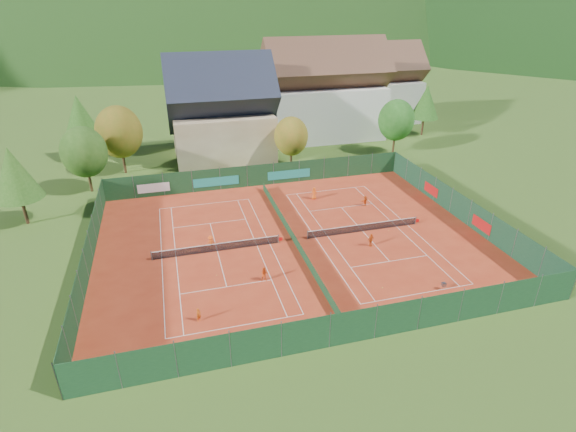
% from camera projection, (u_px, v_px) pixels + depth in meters
% --- Properties ---
extents(ground, '(600.00, 600.00, 0.00)m').
position_uv_depth(ground, '(293.00, 241.00, 47.47)').
color(ground, '#33551A').
rests_on(ground, ground).
extents(clay_pad, '(40.00, 32.00, 0.01)m').
position_uv_depth(clay_pad, '(293.00, 241.00, 47.46)').
color(clay_pad, '#AE3219').
rests_on(clay_pad, ground).
extents(court_markings_left, '(11.03, 23.83, 0.00)m').
position_uv_depth(court_markings_left, '(217.00, 251.00, 45.55)').
color(court_markings_left, white).
rests_on(court_markings_left, ground).
extents(court_markings_right, '(11.03, 23.83, 0.00)m').
position_uv_depth(court_markings_right, '(363.00, 231.00, 49.36)').
color(court_markings_right, white).
rests_on(court_markings_right, ground).
extents(tennis_net_left, '(13.30, 0.10, 1.02)m').
position_uv_depth(tennis_net_left, '(219.00, 247.00, 45.36)').
color(tennis_net_left, '#59595B').
rests_on(tennis_net_left, ground).
extents(tennis_net_right, '(13.30, 0.10, 1.02)m').
position_uv_depth(tennis_net_right, '(364.00, 227.00, 49.18)').
color(tennis_net_right, '#59595B').
rests_on(tennis_net_right, ground).
extents(court_divider, '(0.03, 28.80, 1.00)m').
position_uv_depth(court_divider, '(293.00, 237.00, 47.24)').
color(court_divider, '#13361D').
rests_on(court_divider, ground).
extents(fence_north, '(40.00, 0.10, 3.00)m').
position_uv_depth(fence_north, '(257.00, 176.00, 60.51)').
color(fence_north, '#14371C').
rests_on(fence_north, ground).
extents(fence_south, '(40.00, 0.04, 3.00)m').
position_uv_depth(fence_south, '(353.00, 327.00, 32.98)').
color(fence_south, '#153B1F').
rests_on(fence_south, ground).
extents(fence_west, '(0.04, 32.00, 3.00)m').
position_uv_depth(fence_west, '(88.00, 255.00, 42.02)').
color(fence_west, '#14371B').
rests_on(fence_west, ground).
extents(fence_east, '(0.09, 32.00, 3.00)m').
position_uv_depth(fence_east, '(460.00, 207.00, 51.62)').
color(fence_east, '#143722').
rests_on(fence_east, ground).
extents(chalet, '(16.20, 12.00, 16.00)m').
position_uv_depth(chalet, '(222.00, 115.00, 69.71)').
color(chalet, beige).
rests_on(chalet, ground).
extents(hotel_block_a, '(21.60, 11.00, 17.25)m').
position_uv_depth(hotel_block_a, '(324.00, 96.00, 79.09)').
color(hotel_block_a, silver).
rests_on(hotel_block_a, ground).
extents(hotel_block_b, '(17.28, 10.00, 15.50)m').
position_uv_depth(hotel_block_b, '(377.00, 88.00, 89.68)').
color(hotel_block_b, silver).
rests_on(hotel_block_b, ground).
extents(tree_west_front, '(5.72, 5.72, 8.69)m').
position_uv_depth(tree_west_front, '(84.00, 152.00, 57.09)').
color(tree_west_front, '#453018').
rests_on(tree_west_front, ground).
extents(tree_west_mid, '(6.44, 6.44, 9.78)m').
position_uv_depth(tree_west_mid, '(119.00, 132.00, 62.92)').
color(tree_west_mid, '#4D321B').
rests_on(tree_west_mid, ground).
extents(tree_west_back, '(5.60, 5.60, 10.00)m').
position_uv_depth(tree_west_back, '(80.00, 117.00, 68.10)').
color(tree_west_back, '#462F19').
rests_on(tree_west_back, ground).
extents(tree_center, '(5.01, 5.01, 7.60)m').
position_uv_depth(tree_center, '(291.00, 136.00, 65.80)').
color(tree_center, '#432F18').
rests_on(tree_center, ground).
extents(tree_east_front, '(5.72, 5.72, 8.69)m').
position_uv_depth(tree_east_front, '(396.00, 120.00, 71.52)').
color(tree_east_front, '#48311A').
rests_on(tree_east_front, ground).
extents(tree_east_mid, '(5.04, 5.04, 9.00)m').
position_uv_depth(tree_east_mid, '(426.00, 102.00, 80.52)').
color(tree_east_mid, '#4C2D1B').
rests_on(tree_east_mid, ground).
extents(tree_west_side, '(5.04, 5.04, 9.00)m').
position_uv_depth(tree_west_side, '(14.00, 173.00, 48.45)').
color(tree_west_side, '#4D301B').
rests_on(tree_west_side, ground).
extents(tree_east_back, '(7.15, 7.15, 10.86)m').
position_uv_depth(tree_east_back, '(367.00, 92.00, 85.21)').
color(tree_east_back, '#483119').
rests_on(tree_east_back, ground).
extents(mountain_backdrop, '(820.00, 530.00, 242.00)m').
position_uv_depth(mountain_backdrop, '(232.00, 109.00, 273.51)').
color(mountain_backdrop, black).
rests_on(mountain_backdrop, ground).
extents(ball_hopper, '(0.34, 0.34, 0.80)m').
position_uv_depth(ball_hopper, '(444.00, 284.00, 39.41)').
color(ball_hopper, slate).
rests_on(ball_hopper, ground).
extents(loose_ball_0, '(0.07, 0.07, 0.07)m').
position_uv_depth(loose_ball_0, '(217.00, 275.00, 41.63)').
color(loose_ball_0, '#CCD833').
rests_on(loose_ball_0, ground).
extents(loose_ball_1, '(0.07, 0.07, 0.07)m').
position_uv_depth(loose_ball_1, '(382.00, 288.00, 39.86)').
color(loose_ball_1, '#CCD833').
rests_on(loose_ball_1, ground).
extents(loose_ball_2, '(0.07, 0.07, 0.07)m').
position_uv_depth(loose_ball_2, '(296.00, 212.00, 53.68)').
color(loose_ball_2, '#CCD833').
rests_on(loose_ball_2, ground).
extents(loose_ball_3, '(0.07, 0.07, 0.07)m').
position_uv_depth(loose_ball_3, '(256.00, 215.00, 52.86)').
color(loose_ball_3, '#CCD833').
rests_on(loose_ball_3, ground).
extents(loose_ball_4, '(0.07, 0.07, 0.07)m').
position_uv_depth(loose_ball_4, '(389.00, 231.00, 49.47)').
color(loose_ball_4, '#CCD833').
rests_on(loose_ball_4, ground).
extents(player_left_near, '(0.53, 0.50, 1.22)m').
position_uv_depth(player_left_near, '(199.00, 315.00, 35.59)').
color(player_left_near, '#CB5312').
rests_on(player_left_near, ground).
extents(player_left_mid, '(0.72, 0.57, 1.43)m').
position_uv_depth(player_left_mid, '(265.00, 274.00, 40.56)').
color(player_left_mid, '#D54513').
rests_on(player_left_mid, ground).
extents(player_left_far, '(1.05, 0.65, 1.56)m').
position_uv_depth(player_left_far, '(211.00, 243.00, 45.58)').
color(player_left_far, '#FD5716').
rests_on(player_left_far, ground).
extents(player_right_near, '(0.92, 0.60, 1.45)m').
position_uv_depth(player_right_near, '(371.00, 240.00, 46.19)').
color(player_right_near, '#CD4B12').
rests_on(player_right_near, ground).
extents(player_right_far_a, '(0.84, 0.61, 1.58)m').
position_uv_depth(player_right_far_a, '(314.00, 193.00, 56.83)').
color(player_right_far_a, '#E65614').
rests_on(player_right_far_a, ground).
extents(player_right_far_b, '(1.30, 0.81, 1.34)m').
position_uv_depth(player_right_far_b, '(365.00, 201.00, 55.05)').
color(player_right_far_b, '#D54B12').
rests_on(player_right_far_b, ground).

